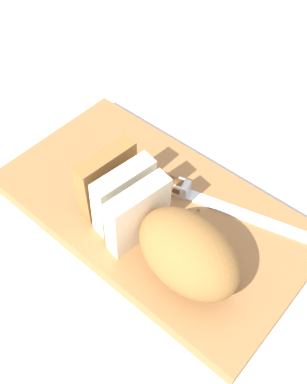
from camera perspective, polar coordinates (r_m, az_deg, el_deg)
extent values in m
plane|color=beige|center=(0.68, 0.00, -2.99)|extent=(3.00, 3.00, 0.00)
cube|color=#9E6B3D|center=(0.67, 0.00, -2.33)|extent=(0.47, 0.27, 0.03)
ellipsoid|color=#996633|center=(0.56, 4.41, -7.74)|extent=(0.15, 0.10, 0.10)
cube|color=#F2E8CC|center=(0.59, -1.98, -2.91)|extent=(0.04, 0.09, 0.10)
cube|color=#F2E8CC|center=(0.61, -3.81, -0.48)|extent=(0.04, 0.09, 0.10)
cube|color=#996633|center=(0.63, -5.89, 1.53)|extent=(0.03, 0.09, 0.10)
cube|color=silver|center=(0.66, 12.32, -3.18)|extent=(0.21, 0.08, 0.00)
cylinder|color=#593319|center=(0.67, 1.36, 1.39)|extent=(0.06, 0.04, 0.02)
cube|color=silver|center=(0.67, 3.68, 0.48)|extent=(0.03, 0.03, 0.02)
sphere|color=#996633|center=(0.68, -2.64, 0.92)|extent=(0.00, 0.00, 0.00)
sphere|color=#996633|center=(0.66, 5.74, -2.27)|extent=(0.00, 0.00, 0.00)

